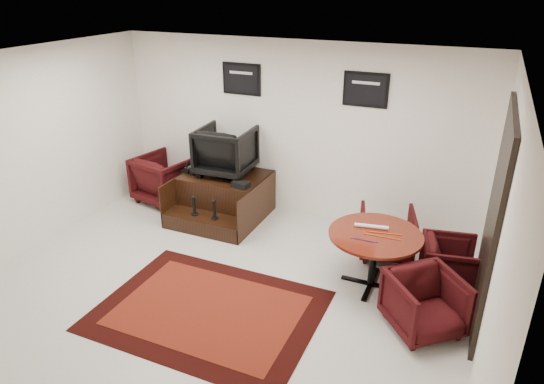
% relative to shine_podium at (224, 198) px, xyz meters
% --- Properties ---
extents(ground, '(6.00, 6.00, 0.00)m').
position_rel_shine_podium_xyz_m(ground, '(0.97, -1.86, -0.32)').
color(ground, beige).
rests_on(ground, ground).
extents(room_shell, '(6.02, 5.02, 2.81)m').
position_rel_shine_podium_xyz_m(room_shell, '(1.38, -1.74, 1.46)').
color(room_shell, white).
rests_on(room_shell, ground).
extents(area_rug, '(2.56, 1.92, 0.01)m').
position_rel_shine_podium_xyz_m(area_rug, '(1.06, -2.30, -0.32)').
color(area_rug, black).
rests_on(area_rug, ground).
extents(shine_podium, '(1.35, 1.39, 0.70)m').
position_rel_shine_podium_xyz_m(shine_podium, '(0.00, 0.00, 0.00)').
color(shine_podium, black).
rests_on(shine_podium, ground).
extents(shine_chair, '(0.87, 0.82, 0.86)m').
position_rel_shine_podium_xyz_m(shine_chair, '(0.00, 0.14, 0.80)').
color(shine_chair, black).
rests_on(shine_chair, shine_podium).
extents(shoes_pair, '(0.26, 0.30, 0.10)m').
position_rel_shine_podium_xyz_m(shoes_pair, '(-0.51, -0.03, 0.42)').
color(shoes_pair, black).
rests_on(shoes_pair, shine_podium).
extents(polish_kit, '(0.27, 0.21, 0.09)m').
position_rel_shine_podium_xyz_m(polish_kit, '(0.47, -0.27, 0.42)').
color(polish_kit, black).
rests_on(polish_kit, shine_podium).
extents(umbrella_black, '(0.29, 0.11, 0.79)m').
position_rel_shine_podium_xyz_m(umbrella_black, '(-0.79, -0.14, 0.07)').
color(umbrella_black, black).
rests_on(umbrella_black, ground).
extents(umbrella_hooked, '(0.33, 0.12, 0.89)m').
position_rel_shine_podium_xyz_m(umbrella_hooked, '(-0.77, -0.05, 0.12)').
color(umbrella_hooked, black).
rests_on(umbrella_hooked, ground).
extents(armchair_side, '(1.03, 0.99, 0.91)m').
position_rel_shine_podium_xyz_m(armchair_side, '(-1.22, 0.11, 0.13)').
color(armchair_side, black).
rests_on(armchair_side, ground).
extents(meeting_table, '(1.15, 1.15, 0.75)m').
position_rel_shine_podium_xyz_m(meeting_table, '(2.70, -1.00, 0.34)').
color(meeting_table, '#47190A').
rests_on(meeting_table, ground).
extents(table_chair_back, '(0.88, 0.85, 0.75)m').
position_rel_shine_podium_xyz_m(table_chair_back, '(2.70, -0.16, 0.05)').
color(table_chair_back, black).
rests_on(table_chair_back, ground).
extents(table_chair_window, '(0.75, 0.78, 0.69)m').
position_rel_shine_podium_xyz_m(table_chair_window, '(3.59, -0.60, 0.03)').
color(table_chair_window, black).
rests_on(table_chair_window, ground).
extents(table_chair_corner, '(1.00, 1.00, 0.75)m').
position_rel_shine_podium_xyz_m(table_chair_corner, '(3.42, -1.61, 0.05)').
color(table_chair_corner, black).
rests_on(table_chair_corner, ground).
extents(paper_roll, '(0.42, 0.12, 0.05)m').
position_rel_shine_podium_xyz_m(paper_roll, '(2.62, -0.89, 0.46)').
color(paper_roll, silver).
rests_on(paper_roll, meeting_table).
extents(table_clutter, '(0.57, 0.34, 0.01)m').
position_rel_shine_podium_xyz_m(table_clutter, '(2.75, -1.06, 0.44)').
color(table_clutter, '#D9400C').
rests_on(table_clutter, meeting_table).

